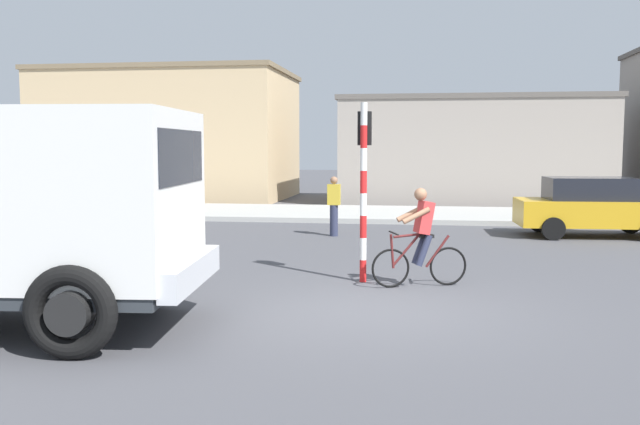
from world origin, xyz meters
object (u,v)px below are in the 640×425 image
at_px(traffic_light_pole, 364,167).
at_px(car_red_near, 592,206).
at_px(pedestrian_near_kerb, 334,205).
at_px(cyclist, 421,237).

bearing_deg(traffic_light_pole, car_red_near, 51.61).
relative_size(traffic_light_pole, pedestrian_near_kerb, 1.98).
relative_size(car_red_near, pedestrian_near_kerb, 2.51).
bearing_deg(traffic_light_pole, pedestrian_near_kerb, 102.18).
bearing_deg(pedestrian_near_kerb, car_red_near, 7.49).
relative_size(cyclist, pedestrian_near_kerb, 1.06).
height_order(traffic_light_pole, pedestrian_near_kerb, traffic_light_pole).
xyz_separation_m(cyclist, pedestrian_near_kerb, (-2.34, 6.48, -0.02)).
distance_m(cyclist, pedestrian_near_kerb, 6.89).
relative_size(traffic_light_pole, car_red_near, 0.79).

